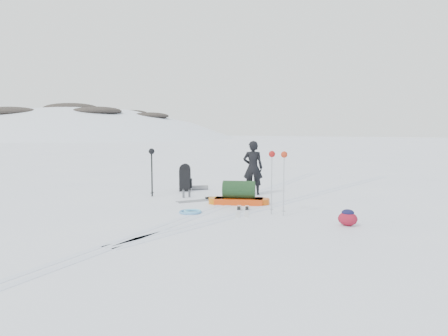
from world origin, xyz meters
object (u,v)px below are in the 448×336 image
at_px(skier, 253,168).
at_px(expedition_rucksack, 187,178).
at_px(pulk_sled, 239,195).
at_px(ski_poles_black, 152,157).

height_order(skier, expedition_rucksack, skier).
bearing_deg(pulk_sled, skier, 81.43).
bearing_deg(skier, ski_poles_black, 13.86).
bearing_deg(pulk_sled, expedition_rucksack, 130.48).
height_order(pulk_sled, ski_poles_black, ski_poles_black).
bearing_deg(ski_poles_black, expedition_rucksack, 90.89).
height_order(expedition_rucksack, ski_poles_black, ski_poles_black).
distance_m(expedition_rucksack, ski_poles_black, 1.66).
bearing_deg(ski_poles_black, pulk_sled, 12.89).
distance_m(skier, pulk_sled, 1.82).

